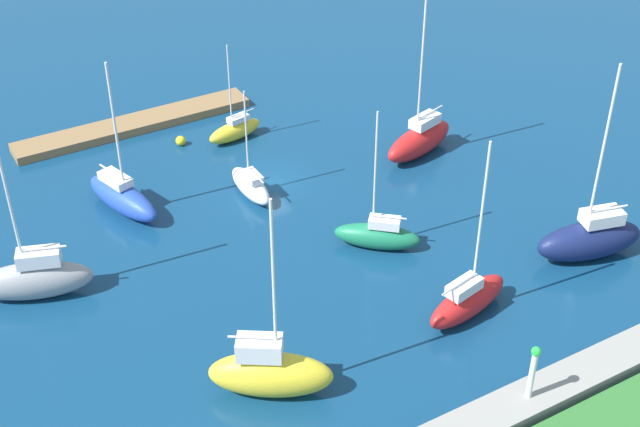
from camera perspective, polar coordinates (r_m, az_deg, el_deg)
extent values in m
plane|color=navy|center=(72.27, -3.10, 2.05)|extent=(160.00, 160.00, 0.00)
cube|color=olive|center=(81.34, -11.76, 5.59)|extent=(21.33, 2.92, 0.76)
cube|color=gray|center=(53.04, 12.04, -12.27)|extent=(71.11, 2.54, 1.30)
cylinder|color=silver|center=(52.09, 13.34, -10.04)|extent=(0.36, 0.36, 3.20)
sphere|color=green|center=(50.84, 13.62, -8.54)|extent=(0.56, 0.56, 0.56)
ellipsoid|color=red|center=(59.10, 9.40, -5.54)|extent=(7.22, 3.39, 2.20)
cube|color=silver|center=(57.81, 9.18, -4.65)|extent=(2.70, 1.68, 0.80)
cylinder|color=silver|center=(55.47, 10.25, -0.26)|extent=(0.17, 0.17, 10.70)
cylinder|color=silver|center=(57.07, 8.82, -4.50)|extent=(3.04, 0.79, 0.13)
ellipsoid|color=yellow|center=(78.08, -5.45, 5.27)|extent=(5.41, 2.46, 1.61)
cube|color=silver|center=(77.78, -5.24, 6.04)|extent=(2.01, 1.25, 0.50)
cylinder|color=silver|center=(75.90, -5.79, 8.13)|extent=(0.13, 0.13, 7.26)
cylinder|color=silver|center=(77.84, -4.96, 6.42)|extent=(2.34, 0.51, 0.10)
ellipsoid|color=gray|center=(62.56, -17.78, -4.09)|extent=(8.08, 4.75, 2.68)
cube|color=silver|center=(61.37, -17.51, -2.68)|extent=(3.09, 2.22, 1.04)
cylinder|color=silver|center=(58.53, -19.40, 1.58)|extent=(0.19, 0.19, 12.15)
cylinder|color=silver|center=(60.92, -17.21, -2.13)|extent=(2.77, 1.12, 0.15)
ellipsoid|color=#19724C|center=(64.43, 3.65, -1.47)|extent=(5.94, 5.49, 1.86)
cube|color=silver|center=(63.64, 4.14, -0.58)|extent=(2.43, 2.32, 0.71)
cylinder|color=silver|center=(61.41, 3.55, 2.73)|extent=(0.15, 0.15, 9.14)
cylinder|color=silver|center=(63.33, 4.49, -0.23)|extent=(1.86, 1.63, 0.12)
ellipsoid|color=#2347B2|center=(69.72, -12.47, 0.97)|extent=(4.36, 8.13, 2.26)
cube|color=silver|center=(69.40, -12.92, 2.16)|extent=(2.09, 3.08, 0.65)
cylinder|color=silver|center=(66.28, -12.93, 5.35)|extent=(0.19, 0.19, 10.23)
cylinder|color=silver|center=(69.47, -13.17, 2.62)|extent=(0.96, 2.81, 0.15)
ellipsoid|color=#141E4C|center=(65.85, 16.79, -1.65)|extent=(8.35, 4.55, 2.86)
cube|color=silver|center=(65.11, 17.54, -0.20)|extent=(3.17, 2.25, 0.95)
cylinder|color=silver|center=(61.72, 17.61, 3.95)|extent=(0.19, 0.19, 12.19)
cylinder|color=silver|center=(64.98, 17.94, 0.30)|extent=(2.83, 0.87, 0.15)
ellipsoid|color=white|center=(70.29, -4.45, 1.77)|extent=(1.74, 5.62, 1.66)
cube|color=silver|center=(69.35, -4.33, 2.37)|extent=(1.04, 2.02, 0.55)
cylinder|color=silver|center=(68.22, -4.72, 5.05)|extent=(0.13, 0.13, 7.28)
cylinder|color=silver|center=(68.67, -4.12, 2.45)|extent=(0.11, 2.65, 0.11)
ellipsoid|color=red|center=(75.69, 6.34, 4.61)|extent=(7.98, 4.27, 2.54)
cube|color=silver|center=(75.31, 6.71, 5.89)|extent=(3.02, 2.06, 0.83)
cylinder|color=silver|center=(72.18, 6.50, 9.39)|extent=(0.18, 0.18, 11.63)
cylinder|color=silver|center=(75.49, 7.04, 6.42)|extent=(3.15, 1.03, 0.15)
ellipsoid|color=yellow|center=(52.97, -3.16, -10.22)|extent=(7.49, 6.02, 2.87)
cube|color=silver|center=(51.59, -3.89, -8.55)|extent=(3.01, 2.66, 1.27)
cylinder|color=silver|center=(48.37, -2.98, -4.43)|extent=(0.18, 0.18, 10.86)
cylinder|color=silver|center=(51.10, -4.38, -7.88)|extent=(2.36, 1.59, 0.14)
sphere|color=yellow|center=(77.92, -8.88, 4.61)|extent=(0.85, 0.85, 0.85)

